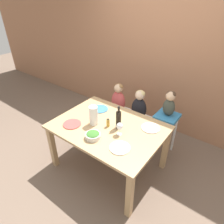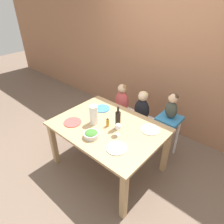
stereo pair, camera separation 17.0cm
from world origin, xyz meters
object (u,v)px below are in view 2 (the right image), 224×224
at_px(person_baby_right, 172,105).
at_px(wine_bottle, 118,120).
at_px(person_child_center, 142,107).
at_px(wine_glass_near, 118,127).
at_px(salad_bowl_large, 91,134).
at_px(chair_right_highchair, 168,127).
at_px(dinner_plate_back_right, 150,130).
at_px(dinner_plate_back_left, 102,108).
at_px(chair_far_left, 121,115).
at_px(paper_towel_roll, 94,115).
at_px(dinner_plate_front_right, 116,148).
at_px(dinner_plate_front_left, 73,122).
at_px(chair_far_center, 140,123).
at_px(person_child_left, 122,98).

xyz_separation_m(person_baby_right, wine_bottle, (-0.37, -0.74, -0.04)).
bearing_deg(person_child_center, wine_bottle, -81.32).
xyz_separation_m(wine_glass_near, salad_bowl_large, (-0.22, -0.25, -0.08)).
bearing_deg(chair_right_highchair, dinner_plate_back_right, -92.84).
bearing_deg(dinner_plate_back_left, person_baby_right, 31.51).
height_order(salad_bowl_large, dinner_plate_back_right, salad_bowl_large).
bearing_deg(chair_far_left, dinner_plate_back_right, -29.60).
relative_size(paper_towel_roll, wine_glass_near, 1.55).
height_order(chair_right_highchair, dinner_plate_back_right, dinner_plate_back_right).
bearing_deg(dinner_plate_front_right, salad_bowl_large, -172.88).
bearing_deg(salad_bowl_large, dinner_plate_front_left, 174.24).
height_order(dinner_plate_back_right, dinner_plate_front_right, same).
xyz_separation_m(chair_far_center, dinner_plate_front_left, (-0.43, -1.05, 0.38)).
bearing_deg(chair_far_center, wine_bottle, -81.31).
bearing_deg(wine_glass_near, chair_far_center, 103.64).
relative_size(person_baby_right, wine_bottle, 1.21).
distance_m(chair_far_center, wine_bottle, 0.90).
height_order(chair_far_center, wine_bottle, wine_bottle).
bearing_deg(chair_far_left, wine_glass_near, -53.80).
relative_size(chair_far_left, person_child_center, 0.87).
height_order(dinner_plate_front_left, dinner_plate_back_right, same).
relative_size(dinner_plate_back_left, dinner_plate_back_right, 1.00).
bearing_deg(person_child_center, chair_far_center, -90.00).
xyz_separation_m(chair_far_left, dinner_plate_front_right, (0.76, -1.04, 0.38)).
xyz_separation_m(person_child_left, dinner_plate_back_right, (0.87, -0.49, 0.05)).
bearing_deg(chair_far_left, dinner_plate_back_left, -86.27).
xyz_separation_m(person_child_left, salad_bowl_large, (0.39, -1.09, 0.09)).
bearing_deg(person_child_center, person_baby_right, 0.05).
height_order(wine_bottle, wine_glass_near, wine_bottle).
relative_size(dinner_plate_front_left, dinner_plate_back_right, 1.00).
bearing_deg(dinner_plate_front_right, wine_bottle, 127.84).
distance_m(dinner_plate_front_left, dinner_plate_back_left, 0.53).
distance_m(chair_far_left, paper_towel_roll, 1.02).
height_order(chair_far_left, chair_far_center, same).
distance_m(chair_far_left, chair_right_highchair, 0.91).
relative_size(chair_right_highchair, salad_bowl_large, 3.75).
relative_size(person_child_center, dinner_plate_back_right, 2.13).
relative_size(salad_bowl_large, dinner_plate_front_left, 0.78).
relative_size(chair_far_left, chair_far_center, 1.00).
distance_m(person_child_left, dinner_plate_front_right, 1.30).
relative_size(wine_bottle, wine_glass_near, 1.87).
xyz_separation_m(dinner_plate_back_right, dinner_plate_front_right, (-0.10, -0.55, 0.00)).
height_order(dinner_plate_front_left, dinner_plate_back_left, same).
height_order(dinner_plate_back_left, dinner_plate_front_right, same).
height_order(paper_towel_roll, dinner_plate_back_left, paper_towel_roll).
height_order(person_baby_right, dinner_plate_back_right, person_baby_right).
bearing_deg(dinner_plate_front_right, chair_far_left, 126.17).
bearing_deg(dinner_plate_front_left, dinner_plate_back_left, 84.65).
relative_size(person_child_center, salad_bowl_large, 2.74).
bearing_deg(dinner_plate_front_left, salad_bowl_large, -5.76).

